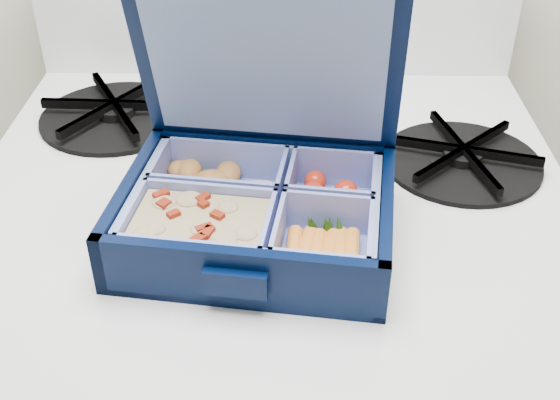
# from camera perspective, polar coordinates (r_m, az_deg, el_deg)

# --- Properties ---
(bento_box) EXTENTS (0.25, 0.21, 0.06)m
(bento_box) POSITION_cam_1_polar(r_m,az_deg,el_deg) (0.61, -1.91, -1.11)
(bento_box) COLOR black
(bento_box) RESTS_ON stove
(burner_grate) EXTENTS (0.20, 0.20, 0.02)m
(burner_grate) POSITION_cam_1_polar(r_m,az_deg,el_deg) (0.75, 14.65, 3.63)
(burner_grate) COLOR black
(burner_grate) RESTS_ON stove
(burner_grate_rear) EXTENTS (0.18, 0.18, 0.02)m
(burner_grate_rear) POSITION_cam_1_polar(r_m,az_deg,el_deg) (0.83, -13.23, 7.04)
(burner_grate_rear) COLOR black
(burner_grate_rear) RESTS_ON stove
(fork) EXTENTS (0.07, 0.18, 0.01)m
(fork) POSITION_cam_1_polar(r_m,az_deg,el_deg) (0.73, 3.67, 3.01)
(fork) COLOR #B5B5B5
(fork) RESTS_ON stove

